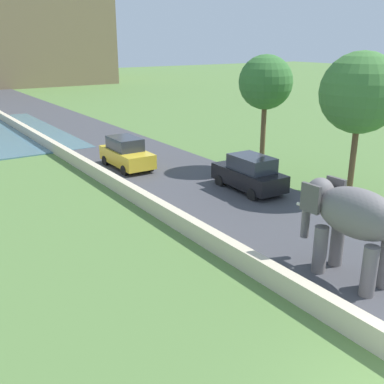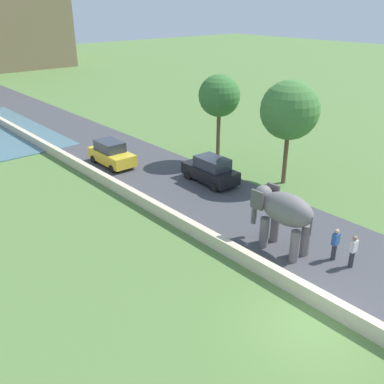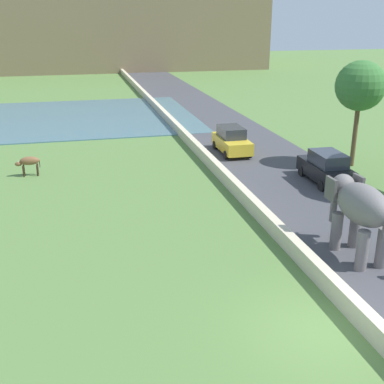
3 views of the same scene
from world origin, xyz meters
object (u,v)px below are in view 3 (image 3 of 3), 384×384
at_px(car_black, 326,168).
at_px(cow_brown, 29,162).
at_px(car_yellow, 232,140).
at_px(elephant, 359,207).

distance_m(car_black, cow_brown, 16.88).
xyz_separation_m(car_yellow, car_black, (3.15, -7.13, 0.00)).
bearing_deg(car_yellow, car_black, -66.17).
bearing_deg(elephant, cow_brown, 133.67).
relative_size(car_yellow, car_black, 0.99).
distance_m(car_yellow, car_black, 7.79).
distance_m(elephant, car_black, 8.90).
height_order(car_yellow, cow_brown, car_yellow).
height_order(elephant, car_black, elephant).
height_order(elephant, car_yellow, elephant).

